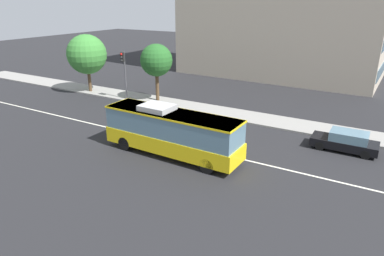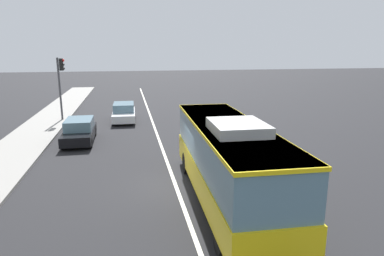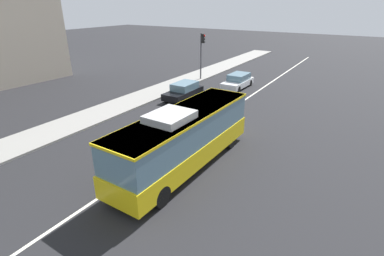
{
  "view_description": "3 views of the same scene",
  "coord_description": "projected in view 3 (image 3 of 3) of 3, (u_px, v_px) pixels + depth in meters",
  "views": [
    {
      "loc": [
        10.26,
        -20.01,
        10.24
      ],
      "look_at": [
        -0.92,
        -0.86,
        1.91
      ],
      "focal_mm": 32.13,
      "sensor_mm": 36.0,
      "label": 1
    },
    {
      "loc": [
        -14.02,
        1.91,
        5.91
      ],
      "look_at": [
        1.26,
        -0.99,
        2.27
      ],
      "focal_mm": 31.84,
      "sensor_mm": 36.0,
      "label": 2
    },
    {
      "loc": [
        -13.64,
        -9.51,
        8.27
      ],
      "look_at": [
        -0.95,
        -1.61,
        1.86
      ],
      "focal_mm": 27.37,
      "sensor_mm": 36.0,
      "label": 3
    }
  ],
  "objects": [
    {
      "name": "sedan_black",
      "position": [
        184.0,
        91.0,
        27.22
      ],
      "size": [
        4.51,
        1.83,
        1.46
      ],
      "rotation": [
        0.0,
        0.0,
        3.15
      ],
      "color": "black",
      "rests_on": "ground_plane"
    },
    {
      "name": "sidewalk_kerb",
      "position": [
        88.0,
        118.0,
        22.62
      ],
      "size": [
        80.0,
        3.24,
        0.14
      ],
      "primitive_type": "cube",
      "color": "gray",
      "rests_on": "ground_plane"
    },
    {
      "name": "transit_bus",
      "position": [
        184.0,
        136.0,
        15.39
      ],
      "size": [
        10.06,
        2.73,
        3.46
      ],
      "rotation": [
        0.0,
        0.0,
        -0.02
      ],
      "color": "yellow",
      "rests_on": "ground_plane"
    },
    {
      "name": "ground_plane",
      "position": [
        178.0,
        145.0,
        18.52
      ],
      "size": [
        160.0,
        160.0,
        0.0
      ],
      "primitive_type": "plane",
      "color": "black"
    },
    {
      "name": "lane_centre_line",
      "position": [
        178.0,
        144.0,
        18.52
      ],
      "size": [
        76.0,
        0.16,
        0.01
      ],
      "primitive_type": "cube",
      "color": "silver",
      "rests_on": "ground_plane"
    },
    {
      "name": "traffic_light_near_corner",
      "position": [
        202.0,
        49.0,
        32.6
      ],
      "size": [
        0.33,
        0.62,
        5.2
      ],
      "rotation": [
        0.0,
        0.0,
        -1.6
      ],
      "color": "#47474C",
      "rests_on": "ground_plane"
    },
    {
      "name": "sedan_white",
      "position": [
        238.0,
        81.0,
        30.61
      ],
      "size": [
        4.53,
        1.88,
        1.46
      ],
      "rotation": [
        0.0,
        0.0,
        3.12
      ],
      "color": "white",
      "rests_on": "ground_plane"
    }
  ]
}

